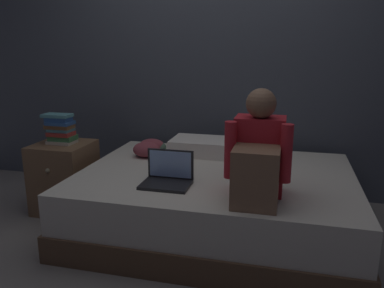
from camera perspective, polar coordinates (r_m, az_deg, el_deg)
name	(u,v)px	position (r m, az deg, el deg)	size (l,w,h in m)	color
ground_plane	(179,245)	(2.81, -1.91, -14.66)	(8.00, 8.00, 0.00)	gray
wall_back	(214,47)	(3.63, 3.31, 14.11)	(5.60, 0.10, 2.70)	#424751
bed	(216,201)	(2.93, 3.50, -8.43)	(2.00, 1.50, 0.46)	brown
nightstand	(65,177)	(3.43, -18.23, -4.64)	(0.44, 0.46, 0.58)	brown
person_sitting	(258,158)	(2.33, 9.70, -1.99)	(0.39, 0.44, 0.66)	#B21E28
laptop	(168,176)	(2.58, -3.61, -4.75)	(0.32, 0.23, 0.22)	black
pillow	(205,147)	(3.29, 1.91, -0.38)	(0.56, 0.36, 0.13)	silver
book_stack	(60,129)	(3.33, -18.82, 2.10)	(0.24, 0.16, 0.25)	beige
clothes_pile	(150,148)	(3.29, -6.16, -0.59)	(0.24, 0.32, 0.12)	#8E3D47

